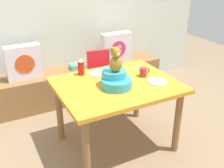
# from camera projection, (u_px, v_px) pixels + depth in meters

# --- Properties ---
(ground_plane) EXTENTS (8.00, 8.00, 0.00)m
(ground_plane) POSITION_uv_depth(u_px,v_px,m) (116.00, 143.00, 3.01)
(ground_plane) COLOR #8C7256
(back_wall) EXTENTS (4.40, 0.10, 2.60)m
(back_wall) POSITION_uv_depth(u_px,v_px,m) (65.00, 5.00, 3.66)
(back_wall) COLOR silver
(back_wall) RESTS_ON ground_plane
(window_bench) EXTENTS (2.60, 0.44, 0.46)m
(window_bench) POSITION_uv_depth(u_px,v_px,m) (76.00, 83.00, 3.89)
(window_bench) COLOR olive
(window_bench) RESTS_ON ground_plane
(pillow_floral_left) EXTENTS (0.44, 0.15, 0.44)m
(pillow_floral_left) POSITION_uv_depth(u_px,v_px,m) (24.00, 62.00, 3.40)
(pillow_floral_left) COLOR silver
(pillow_floral_left) RESTS_ON window_bench
(pillow_floral_right) EXTENTS (0.44, 0.15, 0.44)m
(pillow_floral_right) POSITION_uv_depth(u_px,v_px,m) (116.00, 48.00, 3.95)
(pillow_floral_right) COLOR silver
(pillow_floral_right) RESTS_ON window_bench
(book_stack) EXTENTS (0.20, 0.14, 0.07)m
(book_stack) POSITION_uv_depth(u_px,v_px,m) (77.00, 66.00, 3.79)
(book_stack) COLOR #57C6B5
(book_stack) RESTS_ON window_bench
(dining_table) EXTENTS (1.19, 0.95, 0.74)m
(dining_table) POSITION_uv_depth(u_px,v_px,m) (117.00, 93.00, 2.74)
(dining_table) COLOR orange
(dining_table) RESTS_ON ground_plane
(highchair) EXTENTS (0.36, 0.48, 0.79)m
(highchair) POSITION_uv_depth(u_px,v_px,m) (101.00, 73.00, 3.50)
(highchair) COLOR red
(highchair) RESTS_ON ground_plane
(infant_seat_teal) EXTENTS (0.30, 0.33, 0.16)m
(infant_seat_teal) POSITION_uv_depth(u_px,v_px,m) (116.00, 80.00, 2.59)
(infant_seat_teal) COLOR #33A4C3
(infant_seat_teal) RESTS_ON dining_table
(teddy_bear) EXTENTS (0.13, 0.12, 0.25)m
(teddy_bear) POSITION_uv_depth(u_px,v_px,m) (116.00, 60.00, 2.51)
(teddy_bear) COLOR olive
(teddy_bear) RESTS_ON infant_seat_teal
(ketchup_bottle) EXTENTS (0.07, 0.07, 0.18)m
(ketchup_bottle) POSITION_uv_depth(u_px,v_px,m) (81.00, 67.00, 2.85)
(ketchup_bottle) COLOR red
(ketchup_bottle) RESTS_ON dining_table
(coffee_mug) EXTENTS (0.12, 0.08, 0.09)m
(coffee_mug) POSITION_uv_depth(u_px,v_px,m) (143.00, 72.00, 2.83)
(coffee_mug) COLOR #9E332D
(coffee_mug) RESTS_ON dining_table
(dinner_plate_near) EXTENTS (0.20, 0.20, 0.01)m
(dinner_plate_near) POSITION_uv_depth(u_px,v_px,m) (98.00, 73.00, 2.92)
(dinner_plate_near) COLOR white
(dinner_plate_near) RESTS_ON dining_table
(dinner_plate_far) EXTENTS (0.20, 0.20, 0.01)m
(dinner_plate_far) POSITION_uv_depth(u_px,v_px,m) (158.00, 82.00, 2.71)
(dinner_plate_far) COLOR white
(dinner_plate_far) RESTS_ON dining_table
(table_fork) EXTENTS (0.17, 0.04, 0.01)m
(table_fork) POSITION_uv_depth(u_px,v_px,m) (136.00, 67.00, 3.09)
(table_fork) COLOR silver
(table_fork) RESTS_ON dining_table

